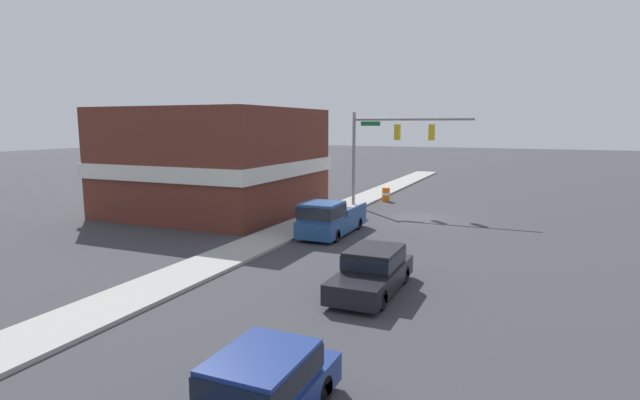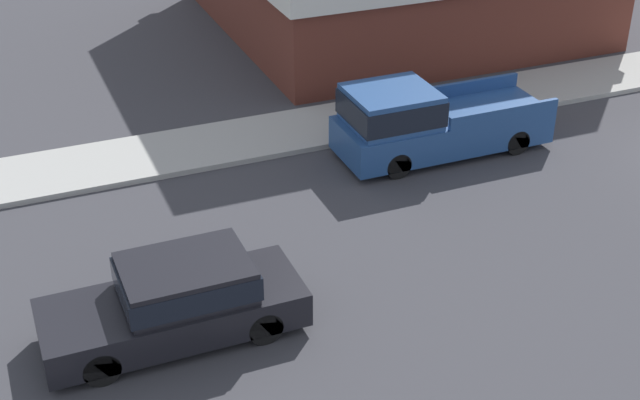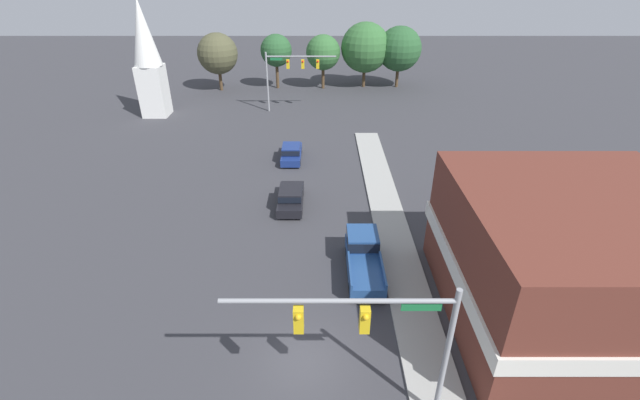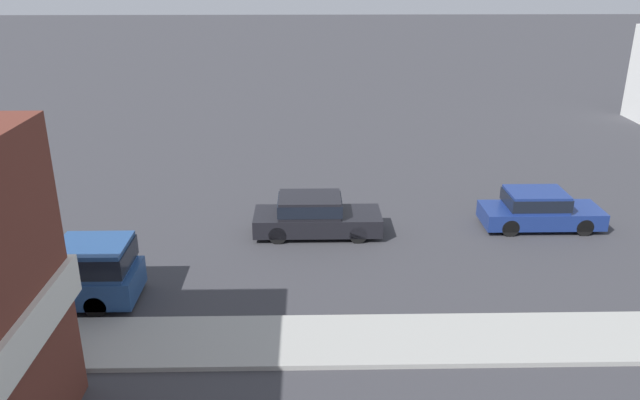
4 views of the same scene
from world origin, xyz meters
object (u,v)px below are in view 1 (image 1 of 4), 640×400
object	(u,v)px
car_lead	(373,269)
car_second_ahead	(258,393)
construction_barrel	(386,194)
pickup_truck_parked	(329,218)

from	to	relation	value
car_lead	car_second_ahead	world-z (taller)	car_lead
car_second_ahead	construction_barrel	distance (m)	29.55
car_second_ahead	pickup_truck_parked	xyz separation A→B (m)	(5.26, -16.18, 0.16)
car_lead	construction_barrel	xyz separation A→B (m)	(5.39, -20.35, -0.26)
car_second_ahead	construction_barrel	xyz separation A→B (m)	(5.84, -28.97, -0.24)
construction_barrel	pickup_truck_parked	bearing A→B (deg)	92.61
pickup_truck_parked	car_lead	bearing A→B (deg)	122.42
car_lead	construction_barrel	size ratio (longest dim) A/B	4.53
car_lead	construction_barrel	bearing A→B (deg)	-75.18
car_lead	pickup_truck_parked	xyz separation A→B (m)	(4.80, -7.56, 0.15)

